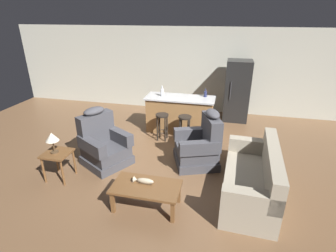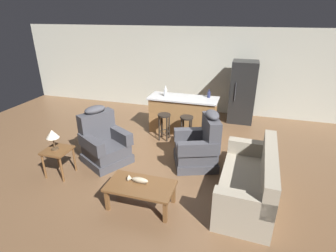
{
  "view_description": "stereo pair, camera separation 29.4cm",
  "coord_description": "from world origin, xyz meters",
  "views": [
    {
      "loc": [
        1.18,
        -5.08,
        2.97
      ],
      "look_at": [
        0.01,
        -0.1,
        0.75
      ],
      "focal_mm": 28.0,
      "sensor_mm": 36.0,
      "label": 1
    },
    {
      "loc": [
        1.47,
        -5.0,
        2.97
      ],
      "look_at": [
        0.01,
        -0.1,
        0.75
      ],
      "focal_mm": 28.0,
      "sensor_mm": 36.0,
      "label": 2
    }
  ],
  "objects": [
    {
      "name": "recliner_near_lamp",
      "position": [
        -1.25,
        -0.64,
        0.42
      ],
      "size": [
        1.15,
        1.15,
        1.2
      ],
      "rotation": [
        0.0,
        0.0,
        -0.53
      ],
      "color": "#3D3D42",
      "rests_on": "ground_plane"
    },
    {
      "name": "couch",
      "position": [
        1.75,
        -1.1,
        0.34
      ],
      "size": [
        0.93,
        1.94,
        0.94
      ],
      "rotation": [
        0.0,
        0.0,
        3.1
      ],
      "color": "#9E937F",
      "rests_on": "ground_plane"
    },
    {
      "name": "bar_stool_left",
      "position": [
        -0.33,
        0.72,
        0.47
      ],
      "size": [
        0.32,
        0.32,
        0.68
      ],
      "color": "black",
      "rests_on": "ground_plane"
    },
    {
      "name": "table_lamp",
      "position": [
        -1.87,
        -1.38,
        0.87
      ],
      "size": [
        0.24,
        0.24,
        0.41
      ],
      "color": "#4C3823",
      "rests_on": "end_table"
    },
    {
      "name": "bottle_short_amber",
      "position": [
        -0.48,
        1.33,
        1.06
      ],
      "size": [
        0.08,
        0.08,
        0.28
      ],
      "color": "silver",
      "rests_on": "kitchen_island"
    },
    {
      "name": "coffee_table",
      "position": [
        0.05,
        -1.78,
        0.36
      ],
      "size": [
        1.1,
        0.6,
        0.42
      ],
      "color": "brown",
      "rests_on": "ground_plane"
    },
    {
      "name": "ground_plane",
      "position": [
        0.0,
        0.0,
        0.0
      ],
      "size": [
        12.0,
        12.0,
        0.0
      ],
      "color": "brown"
    },
    {
      "name": "kitchen_island",
      "position": [
        0.0,
        1.35,
        0.48
      ],
      "size": [
        1.8,
        0.7,
        0.95
      ],
      "color": "olive",
      "rests_on": "ground_plane"
    },
    {
      "name": "refrigerator",
      "position": [
        1.45,
        2.55,
        0.88
      ],
      "size": [
        0.7,
        0.69,
        1.76
      ],
      "color": "black",
      "rests_on": "ground_plane"
    },
    {
      "name": "back_wall",
      "position": [
        0.0,
        3.12,
        1.3
      ],
      "size": [
        12.0,
        0.05,
        2.6
      ],
      "color": "#B2B2A3",
      "rests_on": "ground_plane"
    },
    {
      "name": "bottle_tall_green",
      "position": [
        0.63,
        1.54,
        1.03
      ],
      "size": [
        0.08,
        0.08,
        0.21
      ],
      "color": "#23284C",
      "rests_on": "kitchen_island"
    },
    {
      "name": "end_table",
      "position": [
        -1.83,
        -1.37,
        0.46
      ],
      "size": [
        0.48,
        0.48,
        0.56
      ],
      "color": "brown",
      "rests_on": "ground_plane"
    },
    {
      "name": "fish_figurine",
      "position": [
        -0.02,
        -1.72,
        0.46
      ],
      "size": [
        0.34,
        0.1,
        0.1
      ],
      "color": "#4C3823",
      "rests_on": "coffee_table"
    },
    {
      "name": "bar_stool_right",
      "position": [
        0.24,
        0.72,
        0.47
      ],
      "size": [
        0.32,
        0.32,
        0.68
      ],
      "color": "black",
      "rests_on": "ground_plane"
    },
    {
      "name": "recliner_near_island",
      "position": [
        0.73,
        -0.21,
        0.42
      ],
      "size": [
        1.08,
        1.08,
        1.2
      ],
      "rotation": [
        0.0,
        0.0,
        3.5
      ],
      "color": "#3D3D42",
      "rests_on": "ground_plane"
    }
  ]
}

